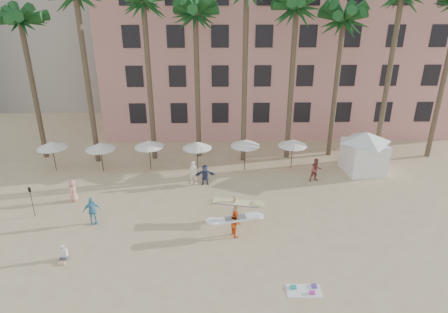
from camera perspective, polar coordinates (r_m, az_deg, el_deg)
ground at (r=23.44m, az=-2.52°, el=-15.00°), size 120.00×120.00×0.00m
pink_hotel at (r=45.27m, az=7.22°, el=14.95°), size 35.00×14.00×16.00m
palm_row at (r=33.38m, az=-1.43°, el=20.71°), size 44.40×5.40×16.30m
umbrella_row at (r=33.38m, az=-7.29°, el=1.76°), size 22.50×2.70×2.73m
cabana at (r=34.93m, az=19.45°, el=1.09°), size 4.97×4.97×3.50m
beach_towel at (r=22.13m, az=11.44°, el=-18.19°), size 1.82×1.05×0.14m
carrier_yellow at (r=26.75m, az=1.68°, el=-7.05°), size 3.08×0.96×1.75m
carrier_white at (r=25.18m, az=1.63°, el=-9.36°), size 3.00×1.23×1.71m
beachgoers at (r=30.05m, az=-4.16°, el=-3.65°), size 19.11×6.78×1.92m
paddle at (r=29.71m, az=-25.82°, el=-5.38°), size 0.18×0.04×2.23m
seated_man at (r=25.18m, az=-21.96°, el=-12.97°), size 0.41×0.72×0.93m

